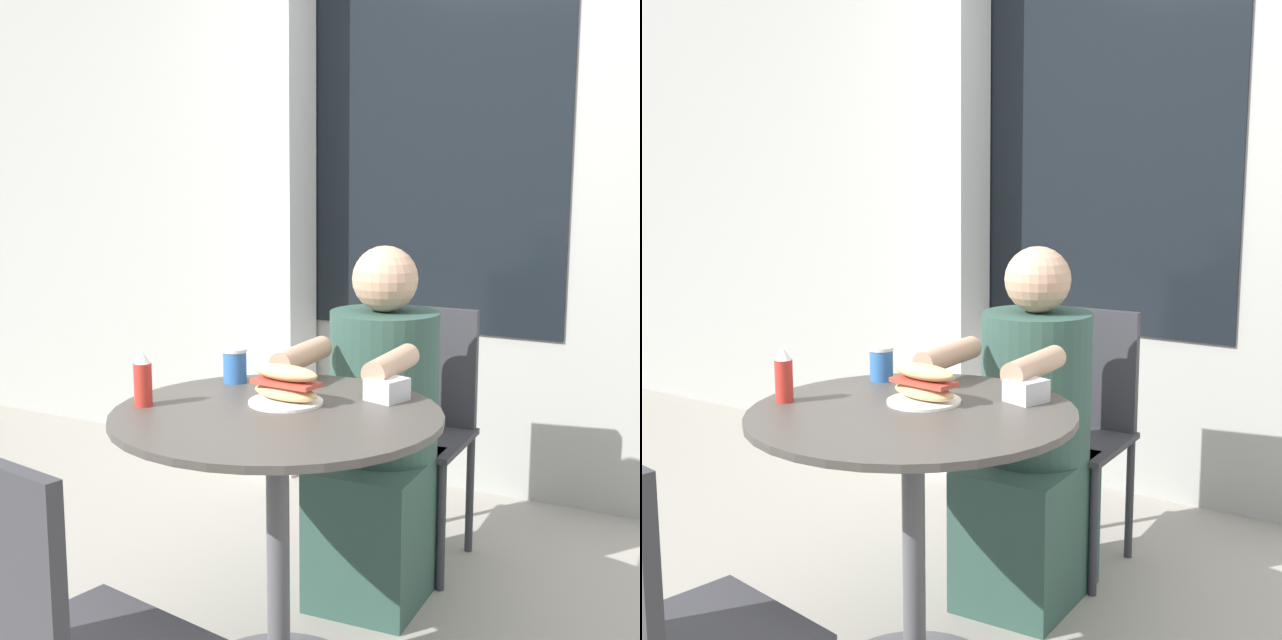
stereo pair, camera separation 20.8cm
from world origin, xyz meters
TOP-DOWN VIEW (x-y plane):
  - storefront_wall at (-0.00, 1.67)m, footprint 8.00×0.09m
  - lattice_pillar at (-0.90, 1.49)m, footprint 0.23×0.23m
  - cafe_table at (0.00, 0.00)m, footprint 0.84×0.84m
  - diner_chair at (-0.00, 0.95)m, footprint 0.40×0.40m
  - seated_diner at (0.01, 0.60)m, footprint 0.37×0.63m
  - empty_chair_across at (-0.01, -0.78)m, footprint 0.44×0.44m
  - sandwich_on_plate at (-0.02, 0.08)m, footprint 0.20×0.20m
  - drink_cup at (-0.27, 0.21)m, footprint 0.07×0.07m
  - napkin_box at (0.20, 0.23)m, footprint 0.11×0.11m
  - condiment_bottle at (-0.33, -0.12)m, footprint 0.05×0.05m

SIDE VIEW (x-z plane):
  - seated_diner at x=0.01m, z-range -0.08..1.04m
  - diner_chair at x=0.00m, z-range 0.09..0.96m
  - empty_chair_across at x=-0.01m, z-range 0.09..0.96m
  - cafe_table at x=0.00m, z-range 0.18..0.93m
  - napkin_box at x=0.20m, z-range 0.75..0.81m
  - sandwich_on_plate at x=-0.02m, z-range 0.74..0.84m
  - drink_cup at x=-0.27m, z-range 0.75..0.85m
  - condiment_bottle at x=-0.33m, z-range 0.74..0.89m
  - lattice_pillar at x=-0.90m, z-range 0.00..2.40m
  - storefront_wall at x=0.00m, z-range 0.00..2.80m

